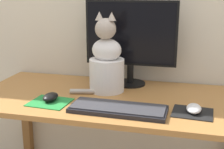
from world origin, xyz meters
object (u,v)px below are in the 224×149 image
(monitor, at_px, (131,38))
(computer_mouse_left, at_px, (50,97))
(cat, at_px, (106,63))
(keyboard, at_px, (118,109))
(computer_mouse_right, at_px, (194,108))

(monitor, height_order, computer_mouse_left, monitor)
(computer_mouse_left, bearing_deg, cat, 44.95)
(cat, bearing_deg, keyboard, -56.58)
(computer_mouse_right, bearing_deg, cat, 156.06)
(keyboard, xyz_separation_m, computer_mouse_right, (0.32, 0.06, 0.01))
(keyboard, relative_size, cat, 1.05)
(monitor, relative_size, computer_mouse_right, 4.66)
(keyboard, bearing_deg, cat, 116.54)
(computer_mouse_right, bearing_deg, computer_mouse_left, -178.25)
(keyboard, distance_m, cat, 0.32)
(monitor, xyz_separation_m, cat, (-0.10, -0.14, -0.11))
(cat, bearing_deg, computer_mouse_left, -126.84)
(keyboard, relative_size, computer_mouse_left, 4.18)
(keyboard, xyz_separation_m, computer_mouse_left, (-0.34, 0.04, 0.01))
(monitor, height_order, computer_mouse_right, monitor)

